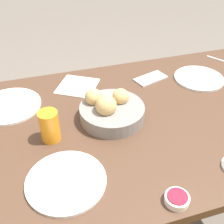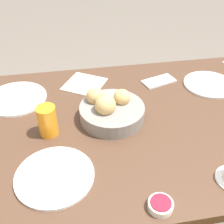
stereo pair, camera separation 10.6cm
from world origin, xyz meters
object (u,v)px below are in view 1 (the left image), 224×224
bread_basket (111,110)px  plate_far_center (66,181)px  cell_phone (151,78)px  plate_near_right (9,106)px  plate_near_left (199,78)px  juice_glass (50,126)px  jam_bowl_berry (177,199)px  napkin (78,86)px

bread_basket → plate_far_center: (0.22, 0.25, -0.03)m
plate_far_center → cell_phone: bearing=-135.1°
plate_near_right → plate_far_center: size_ratio=1.05×
plate_near_left → juice_glass: (0.71, 0.20, 0.05)m
juice_glass → plate_near_right: bearing=-60.0°
bread_basket → plate_far_center: bearing=49.7°
plate_near_right → cell_phone: 0.63m
plate_near_left → cell_phone: size_ratio=1.37×
bread_basket → plate_near_left: size_ratio=1.08×
bread_basket → plate_near_left: bearing=-162.0°
plate_far_center → cell_phone: size_ratio=1.45×
jam_bowl_berry → cell_phone: bearing=-107.2°
juice_glass → napkin: 0.35m
plate_near_right → cell_phone: plate_near_right is taller
juice_glass → cell_phone: size_ratio=0.69×
napkin → plate_far_center: bearing=74.8°
plate_near_left → plate_far_center: bearing=30.6°
plate_near_right → jam_bowl_berry: bearing=125.9°
plate_far_center → napkin: size_ratio=1.07×
plate_near_left → cell_phone: plate_near_left is taller
napkin → cell_phone: size_ratio=1.35×
plate_near_right → napkin: bearing=-166.8°
plate_near_left → plate_far_center: (0.69, 0.41, 0.00)m
plate_near_left → plate_near_right: 0.85m
plate_far_center → juice_glass: (0.02, -0.20, 0.05)m
juice_glass → jam_bowl_berry: bearing=129.4°
napkin → juice_glass: bearing=63.3°
juice_glass → napkin: bearing=-116.7°
cell_phone → jam_bowl_berry: bearing=72.8°
plate_far_center → juice_glass: bearing=-85.5°
plate_far_center → juice_glass: size_ratio=2.12×
bread_basket → jam_bowl_berry: (-0.07, 0.41, -0.03)m
bread_basket → juice_glass: size_ratio=2.15×
napkin → bread_basket: bearing=106.4°
plate_near_right → napkin: (-0.29, -0.07, -0.00)m
napkin → cell_phone: (-0.34, 0.04, 0.00)m
plate_near_left → cell_phone: bearing=-17.2°
plate_near_left → plate_near_right: size_ratio=0.90×
napkin → cell_phone: 0.34m
plate_near_left → plate_far_center: size_ratio=0.94×
juice_glass → plate_near_left: bearing=-163.9°
bread_basket → cell_phone: size_ratio=1.48×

